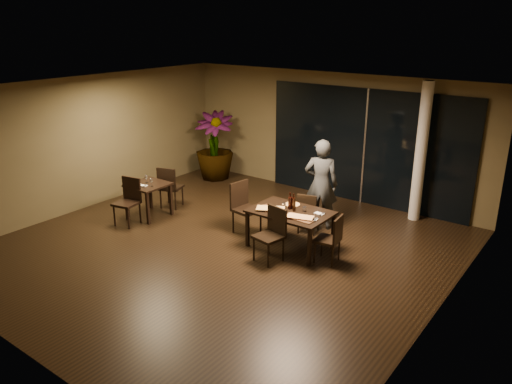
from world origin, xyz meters
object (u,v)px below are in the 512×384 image
object	(u,v)px
chair_main_left	(244,205)
chair_side_near	(129,198)
diner	(321,184)
main_table	(290,215)
bottle_a	(290,201)
chair_main_far	(308,211)
bottle_c	(294,201)
bottle_b	(294,205)
side_table	(148,189)
chair_main_right	(332,237)
chair_side_far	(169,185)
potted_plant	(214,146)
chair_main_near	(272,231)

from	to	relation	value
chair_main_left	chair_side_near	distance (m)	2.50
diner	main_table	bearing A→B (deg)	69.69
chair_side_near	bottle_a	bearing A→B (deg)	7.55
chair_main_left	diner	size ratio (longest dim) A/B	0.55
chair_main_far	bottle_c	bearing A→B (deg)	80.89
chair_main_far	bottle_b	xyz separation A→B (m)	(0.14, -0.74, 0.39)
side_table	diner	size ratio (longest dim) A/B	0.42
bottle_b	diner	bearing A→B (deg)	94.63
chair_side_near	chair_main_right	bearing A→B (deg)	1.42
chair_side_far	bottle_c	bearing A→B (deg)	161.41
chair_side_near	bottle_c	xyz separation A→B (m)	(3.41, 1.15, 0.34)
chair_main_far	potted_plant	size ratio (longest dim) A/B	0.47
bottle_c	chair_main_far	bearing A→B (deg)	95.65
chair_main_left	bottle_a	size ratio (longest dim) A/B	3.25
chair_main_near	chair_side_far	bearing A→B (deg)	178.65
chair_main_left	potted_plant	world-z (taller)	potted_plant
main_table	chair_side_near	bearing A→B (deg)	-163.32
chair_main_far	bottle_a	world-z (taller)	bottle_a
chair_main_far	chair_main_left	xyz separation A→B (m)	(-1.11, -0.70, 0.11)
chair_main_left	chair_main_right	xyz separation A→B (m)	(2.12, -0.16, -0.09)
chair_side_far	potted_plant	bearing A→B (deg)	-92.70
side_table	chair_side_far	xyz separation A→B (m)	(0.01, 0.62, -0.07)
chair_side_far	chair_main_near	bearing A→B (deg)	149.17
side_table	potted_plant	distance (m)	3.06
chair_main_right	bottle_c	bearing A→B (deg)	-109.33
chair_main_near	potted_plant	world-z (taller)	potted_plant
main_table	chair_main_near	world-z (taller)	chair_main_near
chair_side_near	potted_plant	world-z (taller)	potted_plant
chair_main_near	potted_plant	size ratio (longest dim) A/B	0.54
diner	bottle_a	size ratio (longest dim) A/B	5.86
chair_main_left	side_table	bearing A→B (deg)	112.44
chair_main_far	bottle_b	bearing A→B (deg)	85.61
main_table	chair_main_far	xyz separation A→B (m)	(-0.08, 0.78, -0.19)
chair_main_right	bottle_b	distance (m)	0.96
chair_main_far	potted_plant	world-z (taller)	potted_plant
bottle_c	main_table	bearing A→B (deg)	-82.28
chair_main_near	bottle_b	world-z (taller)	bottle_b
chair_main_right	main_table	bearing A→B (deg)	-102.28
side_table	chair_main_near	world-z (taller)	chair_main_near
chair_main_near	chair_main_right	world-z (taller)	chair_main_near
chair_side_near	side_table	bearing A→B (deg)	76.34
main_table	chair_main_left	world-z (taller)	chair_main_left
potted_plant	bottle_b	distance (m)	4.78
side_table	bottle_c	bearing A→B (deg)	10.40
chair_main_left	chair_main_far	bearing A→B (deg)	-49.90
chair_main_near	chair_main_left	xyz separation A→B (m)	(-1.20, 0.70, 0.03)
chair_main_near	diner	distance (m)	1.86
chair_main_far	bottle_b	size ratio (longest dim) A/B	3.49
chair_main_left	diner	xyz separation A→B (m)	(1.15, 1.12, 0.36)
bottle_a	bottle_b	world-z (taller)	bottle_a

